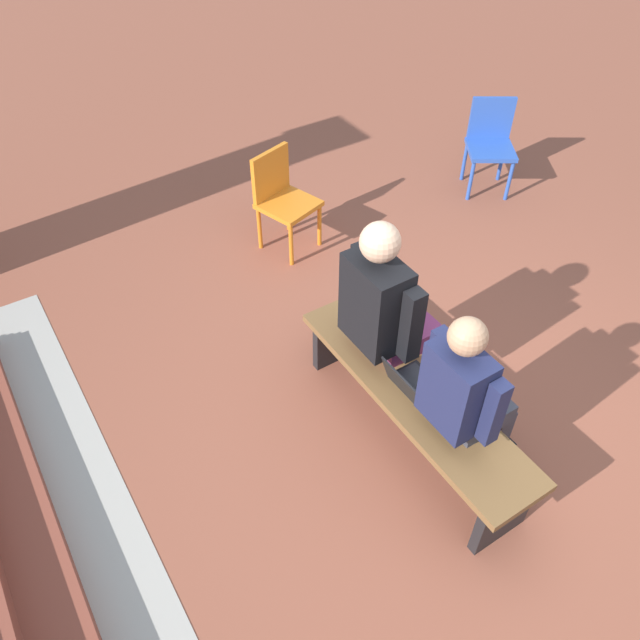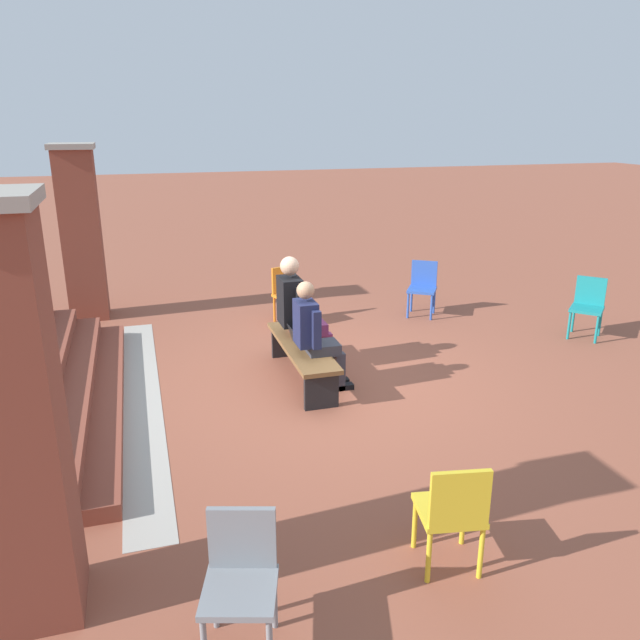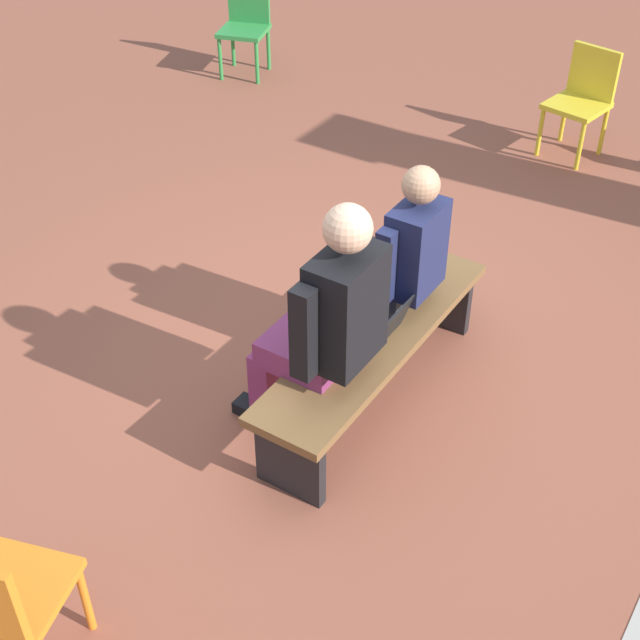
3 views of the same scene
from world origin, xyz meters
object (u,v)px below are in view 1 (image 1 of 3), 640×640
bench (412,400)px  person_adult (389,311)px  laptop (413,384)px  plastic_chair_far_right (281,195)px  person_student (467,395)px  plastic_chair_by_pillar (490,140)px

bench → person_adult: (0.38, -0.07, 0.39)m
laptop → plastic_chair_far_right: plastic_chair_far_right is taller
person_adult → plastic_chair_far_right: 1.86m
person_adult → laptop: bearing=167.2°
person_student → person_adult: bearing=-0.6°
person_adult → laptop: 0.45m
plastic_chair_far_right → person_student: bearing=173.1°
laptop → plastic_chair_far_right: size_ratio=0.38×
person_adult → laptop: size_ratio=4.43×
person_student → plastic_chair_by_pillar: 3.34m
person_adult → plastic_chair_far_right: size_ratio=1.69×
bench → plastic_chair_by_pillar: plastic_chair_by_pillar is taller
bench → laptop: 0.15m
plastic_chair_by_pillar → person_adult: bearing=123.4°
bench → plastic_chair_far_right: (2.20, -0.37, 0.13)m
person_student → person_adult: size_ratio=0.91×
laptop → bench: bearing=-117.3°
person_student → laptop: bearing=12.9°
bench → laptop: size_ratio=5.62×
laptop → plastic_chair_by_pillar: bearing=-51.9°
plastic_chair_by_pillar → bench: bearing=128.3°
bench → laptop: bearing=62.7°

